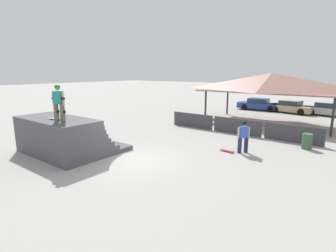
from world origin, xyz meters
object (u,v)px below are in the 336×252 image
skater_on_deck (58,100)px  trash_bin (307,141)px  skateboard_on_deck (57,119)px  parked_car_silver (329,110)px  skateboard_on_ground (227,151)px  bystander_walking (243,134)px  parked_car_blue (259,105)px  parked_car_tan (291,107)px

skater_on_deck → trash_bin: bearing=28.2°
skateboard_on_deck → parked_car_silver: size_ratio=0.17×
skateboard_on_ground → parked_car_silver: 16.67m
bystander_walking → trash_bin: size_ratio=1.98×
skateboard_on_deck → skateboard_on_ground: skateboard_on_deck is taller
trash_bin → parked_car_blue: (-7.09, 13.04, 0.18)m
skater_on_deck → bystander_walking: bearing=27.1°
bystander_walking → parked_car_tan: bystander_walking is taller
parked_car_blue → trash_bin: bearing=-64.9°
skateboard_on_deck → parked_car_tan: skateboard_on_deck is taller
trash_bin → parked_car_tan: 13.53m
skater_on_deck → parked_car_tan: 22.79m
skater_on_deck → skateboard_on_ground: (5.69, 5.97, -2.80)m
parked_car_blue → skateboard_on_deck: bearing=-99.4°
parked_car_blue → bystander_walking: bearing=-77.2°
parked_car_tan → parked_car_silver: bearing=15.0°
skateboard_on_ground → parked_car_silver: size_ratio=0.18×
skateboard_on_deck → parked_car_blue: 22.20m
skateboard_on_ground → trash_bin: (3.17, 3.17, 0.37)m
skateboard_on_ground → parked_car_tan: (-0.64, 16.15, 0.54)m
bystander_walking → parked_car_blue: size_ratio=0.37×
skater_on_deck → skateboard_on_deck: skater_on_deck is taller
skateboard_on_deck → parked_car_blue: skateboard_on_deck is taller
parked_car_tan → parked_car_blue: bearing=-171.5°
trash_bin → parked_car_tan: bearing=106.4°
skateboard_on_deck → trash_bin: (9.41, 9.00, -1.50)m
skater_on_deck → parked_car_silver: bearing=51.9°
parked_car_blue → parked_car_tan: bearing=-4.5°
parked_car_silver → bystander_walking: bearing=-91.2°
parked_car_blue → parked_car_tan: (3.28, -0.06, -0.00)m
parked_car_tan → parked_car_silver: same height
parked_car_blue → skater_on_deck: bearing=-98.0°
skater_on_deck → bystander_walking: size_ratio=1.02×
skateboard_on_ground → parked_car_silver: parked_car_silver is taller
skater_on_deck → skateboard_on_deck: size_ratio=2.19×
skater_on_deck → parked_car_blue: size_ratio=0.37×
skateboard_on_deck → skateboard_on_ground: bearing=22.2°
skateboard_on_ground → parked_car_tan: size_ratio=0.19×
bystander_walking → skateboard_on_ground: (-0.67, -0.36, -0.93)m
skateboard_on_ground → trash_bin: 4.50m
skateboard_on_ground → trash_bin: size_ratio=0.95×
skater_on_deck → bystander_walking: skater_on_deck is taller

